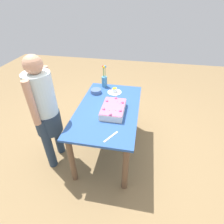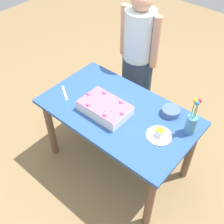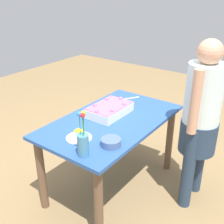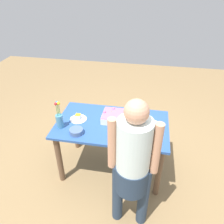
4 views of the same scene
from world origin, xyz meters
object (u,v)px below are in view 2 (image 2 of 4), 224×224
(sheet_cake, at_px, (105,108))
(serving_plate_with_slice, at_px, (159,134))
(cake_knife, at_px, (65,93))
(fruit_bowl, at_px, (171,111))
(flower_vase, at_px, (191,123))
(person_standing, at_px, (138,53))

(sheet_cake, distance_m, serving_plate_with_slice, 0.51)
(cake_knife, distance_m, fruit_bowl, 0.96)
(sheet_cake, height_order, cake_knife, sheet_cake)
(fruit_bowl, bearing_deg, flower_vase, 159.97)
(serving_plate_with_slice, bearing_deg, fruit_bowl, -76.64)
(person_standing, bearing_deg, fruit_bowl, 57.13)
(flower_vase, distance_m, fruit_bowl, 0.25)
(sheet_cake, relative_size, fruit_bowl, 2.68)
(fruit_bowl, relative_size, person_standing, 0.10)
(flower_vase, bearing_deg, serving_plate_with_slice, 50.30)
(sheet_cake, height_order, serving_plate_with_slice, sheet_cake)
(flower_vase, xyz_separation_m, person_standing, (0.89, -0.51, 0.00))
(serving_plate_with_slice, relative_size, fruit_bowl, 1.34)
(serving_plate_with_slice, relative_size, flower_vase, 0.60)
(cake_knife, bearing_deg, sheet_cake, -141.12)
(sheet_cake, xyz_separation_m, serving_plate_with_slice, (-0.50, -0.07, -0.03))
(sheet_cake, relative_size, cake_knife, 1.96)
(sheet_cake, xyz_separation_m, flower_vase, (-0.66, -0.26, 0.06))
(sheet_cake, bearing_deg, flower_vase, -158.38)
(serving_plate_with_slice, xyz_separation_m, person_standing, (0.74, -0.70, 0.09))
(cake_knife, relative_size, person_standing, 0.14)
(fruit_bowl, bearing_deg, person_standing, -32.87)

